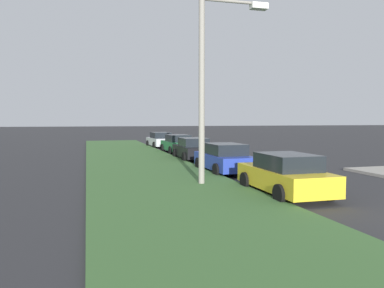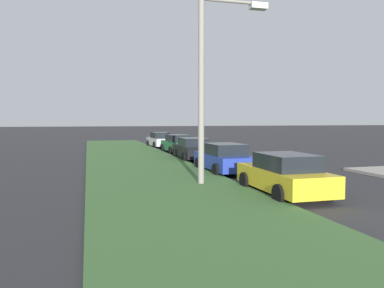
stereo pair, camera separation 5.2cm
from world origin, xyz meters
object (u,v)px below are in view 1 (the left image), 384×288
(parked_car_silver, at_px, (160,140))
(streetlight, at_px, (210,76))
(parked_car_black, at_px, (193,149))
(parked_car_green, at_px, (177,144))
(parked_car_yellow, at_px, (285,175))
(parked_car_blue, at_px, (224,158))

(parked_car_silver, xyz_separation_m, streetlight, (-20.97, 2.09, 3.67))
(parked_car_black, relative_size, parked_car_green, 0.99)
(parked_car_silver, distance_m, streetlight, 21.40)
(parked_car_green, bearing_deg, parked_car_silver, 0.49)
(parked_car_black, relative_size, parked_car_silver, 0.98)
(parked_car_black, bearing_deg, parked_car_yellow, -179.51)
(streetlight, bearing_deg, parked_car_blue, -29.37)
(parked_car_yellow, bearing_deg, streetlight, 40.87)
(parked_car_yellow, distance_m, parked_car_green, 17.21)
(parked_car_blue, bearing_deg, parked_car_silver, -1.58)
(parked_car_blue, height_order, streetlight, streetlight)
(parked_car_green, distance_m, parked_car_silver, 6.15)
(parked_car_yellow, height_order, parked_car_green, same)
(parked_car_yellow, xyz_separation_m, parked_car_black, (11.90, -0.05, 0.00))
(parked_car_black, distance_m, parked_car_green, 5.31)
(parked_car_yellow, distance_m, parked_car_blue, 5.80)
(parked_car_silver, bearing_deg, parked_car_green, 178.70)
(parked_car_blue, distance_m, streetlight, 5.38)
(parked_car_silver, relative_size, streetlight, 0.59)
(parked_car_yellow, height_order, parked_car_blue, same)
(parked_car_green, bearing_deg, parked_car_yellow, 177.51)
(parked_car_silver, bearing_deg, streetlight, 171.05)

